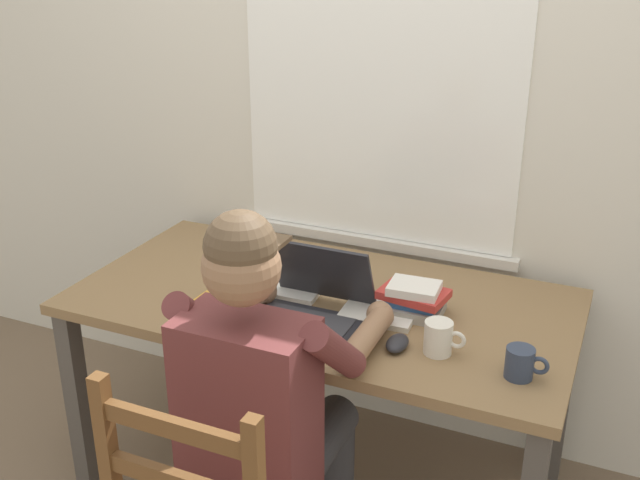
{
  "coord_description": "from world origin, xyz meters",
  "views": [
    {
      "loc": [
        0.86,
        -1.97,
        1.82
      ],
      "look_at": [
        0.01,
        -0.05,
        0.95
      ],
      "focal_mm": 42.02,
      "sensor_mm": 36.0,
      "label": 1
    }
  ],
  "objects_px": {
    "landscape_photo_print": "(216,300)",
    "laptop": "(309,304)",
    "book_stack_main": "(414,299)",
    "coffee_mug_dark": "(521,363)",
    "desk": "(322,320)",
    "computer_mouse": "(397,343)",
    "coffee_mug_white": "(439,338)",
    "seated_person": "(267,394)"
  },
  "relations": [
    {
      "from": "landscape_photo_print",
      "to": "laptop",
      "type": "bearing_deg",
      "value": 4.3
    },
    {
      "from": "computer_mouse",
      "to": "landscape_photo_print",
      "type": "height_order",
      "value": "computer_mouse"
    },
    {
      "from": "coffee_mug_white",
      "to": "landscape_photo_print",
      "type": "bearing_deg",
      "value": 177.64
    },
    {
      "from": "seated_person",
      "to": "computer_mouse",
      "type": "distance_m",
      "value": 0.39
    },
    {
      "from": "coffee_mug_dark",
      "to": "desk",
      "type": "bearing_deg",
      "value": 161.77
    },
    {
      "from": "book_stack_main",
      "to": "landscape_photo_print",
      "type": "relative_size",
      "value": 1.64
    },
    {
      "from": "coffee_mug_white",
      "to": "coffee_mug_dark",
      "type": "relative_size",
      "value": 1.03
    },
    {
      "from": "laptop",
      "to": "coffee_mug_white",
      "type": "height_order",
      "value": "laptop"
    },
    {
      "from": "seated_person",
      "to": "coffee_mug_white",
      "type": "height_order",
      "value": "seated_person"
    },
    {
      "from": "desk",
      "to": "coffee_mug_white",
      "type": "relative_size",
      "value": 13.54
    },
    {
      "from": "seated_person",
      "to": "coffee_mug_dark",
      "type": "bearing_deg",
      "value": 23.27
    },
    {
      "from": "laptop",
      "to": "landscape_photo_print",
      "type": "relative_size",
      "value": 2.54
    },
    {
      "from": "desk",
      "to": "landscape_photo_print",
      "type": "xyz_separation_m",
      "value": [
        -0.3,
        -0.15,
        0.08
      ]
    },
    {
      "from": "computer_mouse",
      "to": "book_stack_main",
      "type": "xyz_separation_m",
      "value": [
        -0.02,
        0.22,
        0.03
      ]
    },
    {
      "from": "seated_person",
      "to": "computer_mouse",
      "type": "xyz_separation_m",
      "value": [
        0.27,
        0.27,
        0.07
      ]
    },
    {
      "from": "desk",
      "to": "book_stack_main",
      "type": "bearing_deg",
      "value": 2.08
    },
    {
      "from": "seated_person",
      "to": "landscape_photo_print",
      "type": "height_order",
      "value": "seated_person"
    },
    {
      "from": "book_stack_main",
      "to": "coffee_mug_dark",
      "type": "bearing_deg",
      "value": -32.38
    },
    {
      "from": "desk",
      "to": "coffee_mug_dark",
      "type": "bearing_deg",
      "value": -18.23
    },
    {
      "from": "laptop",
      "to": "coffee_mug_white",
      "type": "relative_size",
      "value": 2.81
    },
    {
      "from": "computer_mouse",
      "to": "book_stack_main",
      "type": "bearing_deg",
      "value": 95.34
    },
    {
      "from": "computer_mouse",
      "to": "coffee_mug_dark",
      "type": "xyz_separation_m",
      "value": [
        0.34,
        -0.01,
        0.03
      ]
    },
    {
      "from": "seated_person",
      "to": "laptop",
      "type": "distance_m",
      "value": 0.35
    },
    {
      "from": "desk",
      "to": "coffee_mug_dark",
      "type": "height_order",
      "value": "coffee_mug_dark"
    },
    {
      "from": "book_stack_main",
      "to": "landscape_photo_print",
      "type": "bearing_deg",
      "value": -164.67
    },
    {
      "from": "desk",
      "to": "coffee_mug_dark",
      "type": "relative_size",
      "value": 13.97
    },
    {
      "from": "desk",
      "to": "seated_person",
      "type": "height_order",
      "value": "seated_person"
    },
    {
      "from": "book_stack_main",
      "to": "seated_person",
      "type": "bearing_deg",
      "value": -117.1
    },
    {
      "from": "computer_mouse",
      "to": "coffee_mug_white",
      "type": "distance_m",
      "value": 0.12
    },
    {
      "from": "coffee_mug_dark",
      "to": "coffee_mug_white",
      "type": "bearing_deg",
      "value": 171.67
    },
    {
      "from": "seated_person",
      "to": "book_stack_main",
      "type": "relative_size",
      "value": 5.77
    },
    {
      "from": "laptop",
      "to": "coffee_mug_dark",
      "type": "xyz_separation_m",
      "value": [
        0.64,
        -0.07,
        -0.01
      ]
    },
    {
      "from": "seated_person",
      "to": "coffee_mug_white",
      "type": "bearing_deg",
      "value": 37.7
    },
    {
      "from": "desk",
      "to": "landscape_photo_print",
      "type": "height_order",
      "value": "landscape_photo_print"
    },
    {
      "from": "desk",
      "to": "laptop",
      "type": "height_order",
      "value": "laptop"
    },
    {
      "from": "laptop",
      "to": "coffee_mug_dark",
      "type": "bearing_deg",
      "value": -6.12
    },
    {
      "from": "desk",
      "to": "seated_person",
      "type": "bearing_deg",
      "value": -84.19
    },
    {
      "from": "coffee_mug_dark",
      "to": "book_stack_main",
      "type": "relative_size",
      "value": 0.53
    },
    {
      "from": "seated_person",
      "to": "computer_mouse",
      "type": "bearing_deg",
      "value": 45.15
    },
    {
      "from": "coffee_mug_white",
      "to": "book_stack_main",
      "type": "distance_m",
      "value": 0.24
    },
    {
      "from": "seated_person",
      "to": "book_stack_main",
      "type": "bearing_deg",
      "value": 62.9
    },
    {
      "from": "desk",
      "to": "book_stack_main",
      "type": "xyz_separation_m",
      "value": [
        0.3,
        0.01,
        0.13
      ]
    }
  ]
}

